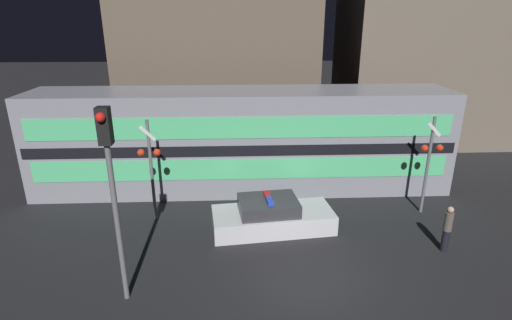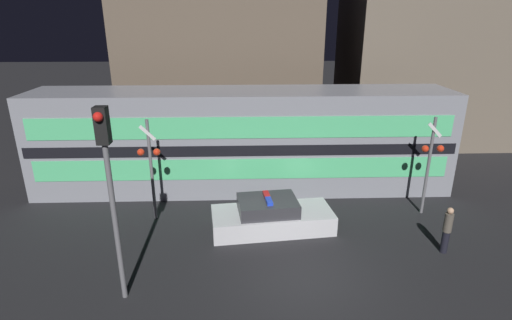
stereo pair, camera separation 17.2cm
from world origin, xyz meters
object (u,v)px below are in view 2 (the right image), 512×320
Objects in this scene: pedestrian at (447,230)px; crossing_signal_near at (430,159)px; police_car at (271,217)px; traffic_light_corner at (109,176)px; train at (243,140)px.

pedestrian is 3.09m from crossing_signal_near.
pedestrian reaches higher than police_car.
traffic_light_corner is (-10.25, -4.58, 1.33)m from crossing_signal_near.
crossing_signal_near is at bearing 3.11° from police_car.
train is at bearing 157.59° from crossing_signal_near.
traffic_light_corner is at bearing -146.49° from police_car.
traffic_light_corner is at bearing -155.92° from crossing_signal_near.
traffic_light_corner reaches higher than crossing_signal_near.
train reaches higher than crossing_signal_near.
police_car is 2.78× the size of pedestrian.
traffic_light_corner reaches higher than train.
train is 4.34m from police_car.
traffic_light_corner is at bearing -169.16° from pedestrian.
train is 11.05× the size of pedestrian.
police_car is 1.16× the size of crossing_signal_near.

